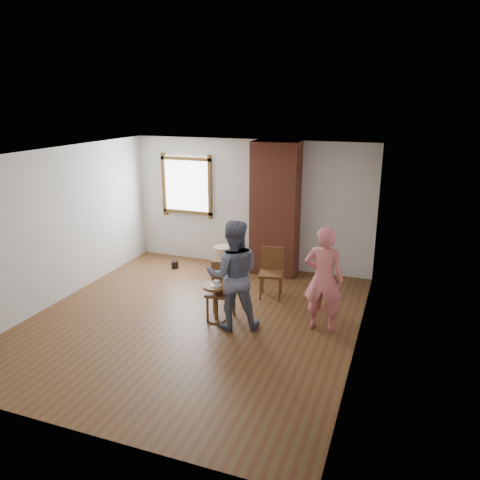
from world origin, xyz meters
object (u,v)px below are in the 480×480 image
man (233,275)px  person_pink (324,279)px  stoneware_crock (223,258)px  dining_chair_left (222,288)px  dining_chair_right (272,270)px  side_table (216,297)px

man → person_pink: man is taller
stoneware_crock → dining_chair_left: (0.78, -1.97, 0.25)m
dining_chair_right → side_table: 1.35m
stoneware_crock → side_table: 2.25m
person_pink → dining_chair_right: bearing=-40.3°
dining_chair_left → dining_chair_right: bearing=60.3°
dining_chair_left → person_pink: (1.56, 0.14, 0.30)m
side_table → man: bearing=-15.2°
stoneware_crock → dining_chair_left: bearing=-68.3°
stoneware_crock → man: size_ratio=0.30×
dining_chair_left → person_pink: size_ratio=0.55×
dining_chair_right → man: (-0.21, -1.32, 0.35)m
side_table → person_pink: 1.68m
dining_chair_left → dining_chair_right: size_ratio=1.02×
person_pink → dining_chair_left: bearing=6.3°
dining_chair_right → person_pink: size_ratio=0.54×
dining_chair_left → side_table: 0.19m
man → person_pink: bearing=174.0°
stoneware_crock → person_pink: 3.02m
stoneware_crock → dining_chair_right: size_ratio=0.58×
stoneware_crock → dining_chair_left: dining_chair_left is taller
dining_chair_left → side_table: bearing=-110.3°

